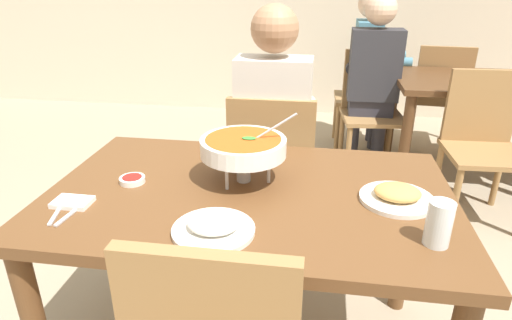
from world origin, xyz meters
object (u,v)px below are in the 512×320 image
dining_table_main (250,217)px  curry_bowl (243,147)px  drink_glass (439,226)px  chair_bg_corner (439,92)px  diner_main (274,122)px  appetizer_plate (397,196)px  dining_table_far (466,97)px  chair_bg_middle (371,104)px  patron_bg_middle (373,74)px  chair_diner_main (273,167)px  rice_plate (213,226)px  chair_bg_right (373,91)px  chair_bg_window (482,137)px  sauce_dish (133,179)px  patron_bg_right (371,61)px

dining_table_main → curry_bowl: (-0.03, 0.07, 0.23)m
drink_glass → chair_bg_corner: chair_bg_corner is taller
diner_main → drink_glass: diner_main is taller
dining_table_main → appetizer_plate: size_ratio=5.73×
dining_table_far → chair_bg_middle: chair_bg_middle is taller
drink_glass → patron_bg_middle: (0.04, 2.19, -0.06)m
chair_bg_corner → chair_diner_main: bearing=-125.0°
patron_bg_middle → curry_bowl: bearing=-108.5°
chair_diner_main → dining_table_far: (1.25, 1.18, 0.10)m
rice_plate → chair_bg_middle: (0.67, 2.27, -0.26)m
curry_bowl → dining_table_far: bearing=54.9°
diner_main → appetizer_plate: size_ratio=5.46×
curry_bowl → drink_glass: (0.59, -0.31, -0.07)m
chair_bg_right → chair_bg_window: (0.55, -1.06, 0.00)m
chair_diner_main → chair_bg_right: same height
curry_bowl → dining_table_main: bearing=-66.1°
chair_bg_middle → chair_bg_corner: (0.59, 0.44, 0.00)m
sauce_dish → dining_table_far: bearing=48.6°
appetizer_plate → dining_table_far: (0.76, 1.90, -0.15)m
chair_bg_window → chair_bg_corner: bearing=90.5°
chair_bg_corner → sauce_dish: bearing=-123.7°
rice_plate → patron_bg_right: bearing=76.0°
chair_bg_window → patron_bg_middle: (-0.61, 0.61, 0.24)m
rice_plate → sauce_dish: bearing=142.8°
rice_plate → dining_table_main: bearing=77.6°
chair_diner_main → curry_bowl: 0.74m
chair_bg_corner → patron_bg_middle: bearing=-141.6°
chair_diner_main → diner_main: (0.00, 0.03, 0.24)m
drink_glass → patron_bg_right: (0.07, 2.72, -0.06)m
chair_bg_middle → chair_bg_corner: 0.74m
sauce_dish → dining_table_far: (1.67, 1.90, -0.14)m
rice_plate → drink_glass: drink_glass is taller
chair_bg_right → patron_bg_middle: patron_bg_middle is taller
patron_bg_middle → drink_glass: bearing=-91.0°
appetizer_plate → patron_bg_right: 2.49m
chair_bg_middle → chair_bg_corner: size_ratio=1.00×
dining_table_main → rice_plate: (-0.06, -0.27, 0.12)m
chair_bg_corner → patron_bg_right: patron_bg_right is taller
drink_glass → chair_bg_right: chair_bg_right is taller
chair_bg_right → chair_bg_corner: size_ratio=1.00×
diner_main → chair_bg_middle: diner_main is taller
diner_main → drink_glass: bearing=-60.5°
chair_diner_main → appetizer_plate: chair_diner_main is taller
chair_diner_main → chair_bg_corner: same height
dining_table_far → chair_diner_main: bearing=-136.5°
drink_glass → chair_bg_corner: bearing=76.4°
chair_diner_main → chair_bg_corner: size_ratio=1.00×
chair_bg_right → chair_bg_middle: bearing=-97.1°
sauce_dish → patron_bg_middle: bearing=62.5°
diner_main → curry_bowl: size_ratio=3.94×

